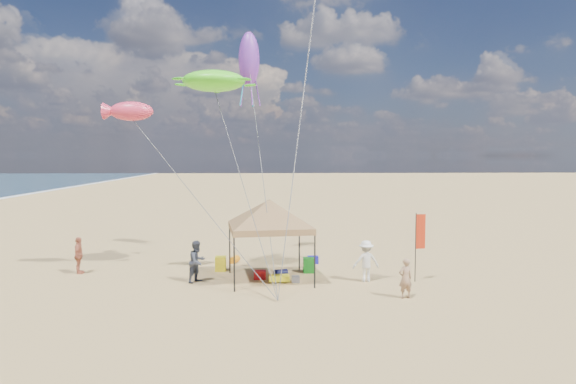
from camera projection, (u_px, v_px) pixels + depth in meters
name	position (u px, v px, depth m)	size (l,w,h in m)	color
ground	(292.00, 306.00, 18.40)	(280.00, 280.00, 0.00)	tan
canopy_tent	(269.00, 203.00, 21.95)	(6.72, 6.72, 4.17)	black
feather_flag	(419.00, 236.00, 21.82)	(0.46, 0.10, 3.04)	black
cooler_red	(260.00, 275.00, 22.36)	(0.54, 0.38, 0.38)	#A50D0F
cooler_blue	(313.00, 260.00, 25.62)	(0.54, 0.38, 0.38)	#141298
bag_navy	(281.00, 273.00, 22.73)	(0.36, 0.36, 0.60)	black
bag_orange	(235.00, 259.00, 25.74)	(0.36, 0.36, 0.60)	orange
chair_green	(309.00, 265.00, 23.65)	(0.50, 0.50, 0.70)	#167B1C
chair_yellow	(221.00, 264.00, 23.95)	(0.50, 0.50, 0.70)	yellow
crate_grey	(296.00, 279.00, 21.79)	(0.34, 0.30, 0.28)	slate
beach_cart	(279.00, 278.00, 21.77)	(0.90, 0.50, 0.24)	yellow
person_near_a	(405.00, 278.00, 19.32)	(0.57, 0.38, 1.57)	#A27B5D
person_near_b	(197.00, 261.00, 21.76)	(0.90, 0.70, 1.84)	#313643
person_near_c	(366.00, 261.00, 21.89)	(1.18, 0.68, 1.82)	silver
person_far_a	(79.00, 255.00, 23.34)	(1.02, 0.42, 1.74)	#B46145
turtle_kite	(214.00, 81.00, 22.51)	(2.85, 2.28, 0.95)	#4FF621
fish_kite	(131.00, 111.00, 22.41)	(1.95, 0.97, 0.87)	#E83557
squid_kite	(249.00, 60.00, 26.71)	(1.12, 1.12, 2.92)	purple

